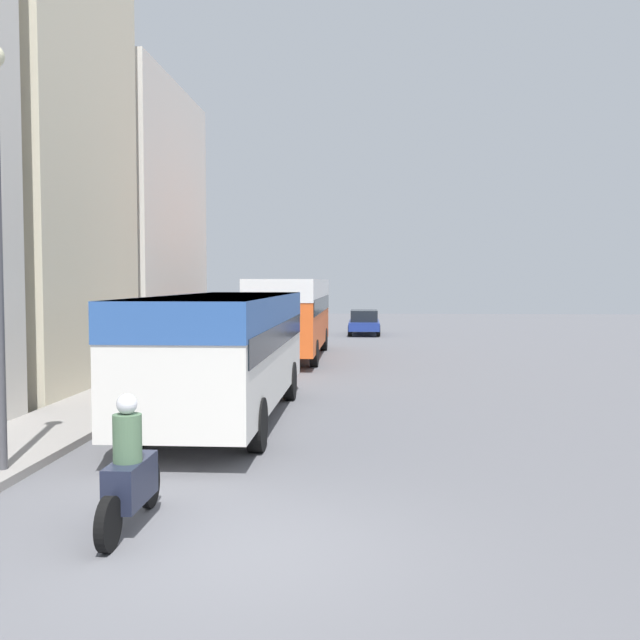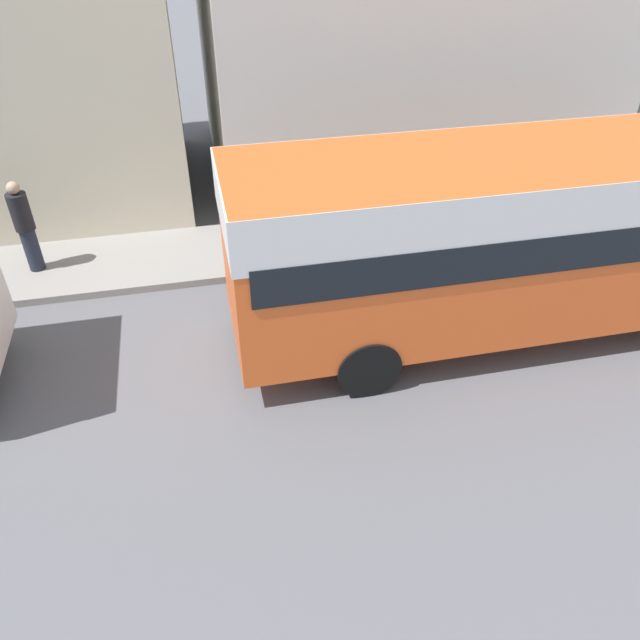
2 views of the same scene
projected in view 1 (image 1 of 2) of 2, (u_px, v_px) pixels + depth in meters
The scene contains 7 objects.
ground_plane at pixel (245, 552), 8.24m from camera, with size 120.00×120.00×0.00m, color slate.
building_far_terrace at pixel (101, 222), 29.43m from camera, with size 6.69×9.57×11.09m.
bus_lead at pixel (225, 339), 15.89m from camera, with size 2.58×9.29×2.81m.
bus_following at pixel (292, 307), 28.92m from camera, with size 2.55×9.99×3.20m.
motorcycle_behind_lead at pixel (130, 475), 8.98m from camera, with size 0.38×2.24×1.73m.
car_crossing at pixel (364, 322), 41.41m from camera, with size 1.82×4.44×1.43m.
pedestrian_near_curb at pixel (141, 351), 20.70m from camera, with size 0.37×0.37×1.83m.
Camera 1 is at (1.38, -8.01, 3.13)m, focal length 40.00 mm.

